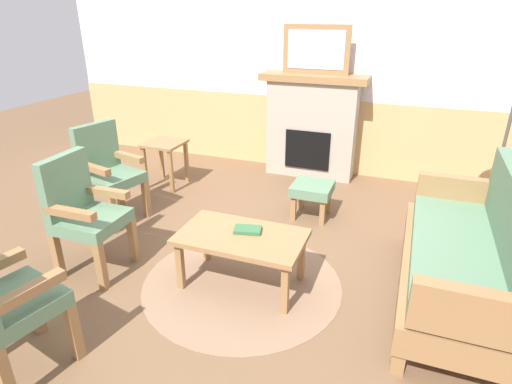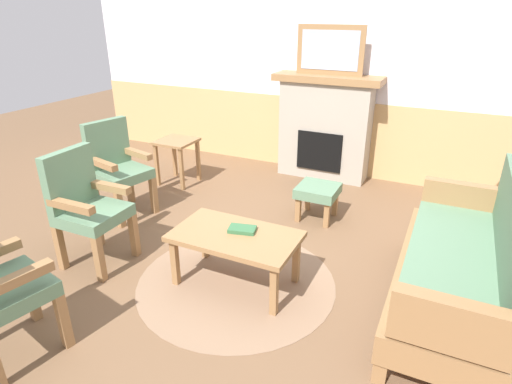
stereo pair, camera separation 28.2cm
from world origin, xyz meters
The scene contains 12 objects.
ground_plane centered at (0.00, 0.00, 0.00)m, with size 14.00×14.00×0.00m, color brown.
wall_back centered at (0.00, 2.60, 1.31)m, with size 7.20×0.14×2.70m.
fireplace centered at (0.00, 2.35, 0.65)m, with size 1.30×0.44×1.28m.
framed_picture centered at (0.00, 2.35, 1.56)m, with size 0.80×0.04×0.56m.
couch centered at (1.66, 0.14, 0.40)m, with size 0.70×1.80×0.98m.
coffee_table centered at (0.09, -0.21, 0.39)m, with size 0.96×0.56×0.44m.
round_rug centered at (0.09, -0.21, 0.00)m, with size 1.58×1.58×0.01m, color #896B51.
book_on_table centered at (0.12, -0.14, 0.46)m, with size 0.21×0.13×0.03m, color #33663D.
footstool centered at (0.32, 1.15, 0.28)m, with size 0.40×0.40×0.36m.
armchair_near_fireplace centered at (-1.61, 0.39, 0.54)m, with size 0.58×0.58×0.98m.
armchair_by_window_left centered at (-1.18, -0.44, 0.54)m, with size 0.49×0.49×0.98m.
side_table centered at (-1.54, 1.34, 0.43)m, with size 0.44×0.44×0.55m.
Camera 1 is at (1.19, -2.78, 2.02)m, focal length 29.63 mm.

